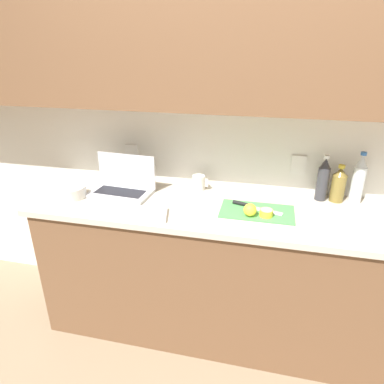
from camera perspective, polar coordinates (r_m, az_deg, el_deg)
The scene contains 14 objects.
ground_plane at distance 2.50m, azimuth 7.87°, elevation -21.58°, with size 12.00×12.00×0.00m, color #847056.
wall_back at distance 2.02m, azimuth 11.14°, elevation 17.38°, with size 5.20×0.38×2.60m.
counter_unit at distance 2.20m, azimuth 9.07°, elevation -13.15°, with size 2.53×0.63×0.90m.
laptop at distance 2.18m, azimuth -11.46°, elevation 1.31°, with size 0.39×0.24×0.23m.
cutting_board at distance 1.94m, azimuth 10.77°, elevation -3.22°, with size 0.41×0.23×0.01m, color #4C9E51.
knife at distance 1.97m, azimuth 9.38°, elevation -2.25°, with size 0.29×0.11×0.02m.
lemon_half_cut at distance 1.89m, azimuth 12.27°, elevation -3.41°, with size 0.07×0.07×0.04m.
lemon_whole_beside at distance 1.86m, azimuth 9.65°, elevation -2.96°, with size 0.07×0.07×0.07m.
bottle_green_soda at distance 2.19m, azimuth 25.98°, elevation 1.82°, with size 0.07×0.07×0.31m.
bottle_oil_tall at distance 2.18m, azimuth 23.22°, elevation 1.09°, with size 0.08×0.08×0.22m.
bottle_water_clear at distance 2.16m, azimuth 20.99°, elevation 1.92°, with size 0.07×0.07×0.28m.
measuring_cup at distance 2.19m, azimuth 1.13°, elevation 1.59°, with size 0.10×0.08×0.09m.
bowl_white at distance 2.20m, azimuth -19.44°, elevation 0.02°, with size 0.17×0.17×0.07m.
dish_towel at distance 1.88m, azimuth -7.62°, elevation -3.72°, with size 0.22×0.16×0.02m, color white.
Camera 1 is at (0.08, -1.77, 1.76)m, focal length 32.00 mm.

